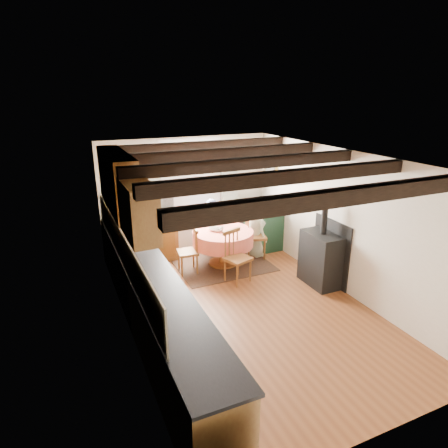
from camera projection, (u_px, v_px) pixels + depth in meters
name	position (u px, v px, depth m)	size (l,w,h in m)	color
floor	(244.00, 306.00, 6.23)	(3.60, 5.50, 0.00)	brown
ceiling	(247.00, 157.00, 5.45)	(3.60, 5.50, 0.00)	white
wall_back	(187.00, 194.00, 8.21)	(3.60, 0.00, 2.40)	silver
wall_front	(385.00, 337.00, 3.46)	(3.60, 0.00, 2.40)	silver
wall_left	(125.00, 256.00, 5.15)	(0.00, 5.50, 2.40)	silver
wall_right	(341.00, 221.00, 6.53)	(0.00, 5.50, 2.40)	silver
beam_a	(341.00, 197.00, 3.75)	(3.60, 0.16, 0.16)	black
beam_b	(285.00, 177.00, 4.61)	(3.60, 0.16, 0.16)	black
beam_c	(247.00, 163.00, 5.48)	(3.60, 0.16, 0.16)	black
beam_d	(219.00, 153.00, 6.34)	(3.60, 0.16, 0.16)	black
beam_e	(198.00, 146.00, 7.21)	(3.60, 0.16, 0.16)	black
splash_left	(122.00, 248.00, 5.42)	(0.02, 4.50, 0.55)	beige
splash_back	(140.00, 200.00, 7.81)	(1.40, 0.02, 0.55)	beige
base_cabinet_left	(151.00, 302.00, 5.51)	(0.60, 5.30, 0.88)	brown
base_cabinet_back	(143.00, 240.00, 7.80)	(1.30, 0.60, 0.88)	brown
worktop_left	(150.00, 272.00, 5.37)	(0.64, 5.30, 0.04)	black
worktop_back	(142.00, 218.00, 7.63)	(1.30, 0.64, 0.04)	black
wall_cabinet_glass	(117.00, 181.00, 6.01)	(0.34, 1.80, 0.90)	brown
wall_cabinet_solid	(139.00, 210.00, 4.73)	(0.34, 0.90, 0.70)	brown
window_frame	(191.00, 176.00, 8.11)	(1.34, 0.03, 1.54)	white
window_pane	(191.00, 175.00, 8.11)	(1.20, 0.01, 1.40)	white
curtain_left	(153.00, 204.00, 7.87)	(0.35, 0.10, 2.10)	#A8B5A1
curtain_right	(229.00, 195.00, 8.53)	(0.35, 0.10, 2.10)	#A8B5A1
curtain_rod	(191.00, 147.00, 7.84)	(0.03, 0.03, 2.00)	black
wall_picture	(271.00, 168.00, 8.34)	(0.04, 0.50, 0.60)	gold
wall_plate	(232.00, 167.00, 8.43)	(0.30, 0.30, 0.02)	silver
rug	(223.00, 264.00, 7.72)	(1.80, 1.40, 0.01)	#492B1C
dining_table	(223.00, 248.00, 7.61)	(1.18, 1.18, 0.71)	#D56A52
chair_near	(238.00, 257.00, 6.90)	(0.41, 0.43, 0.96)	brown
chair_left	(188.00, 250.00, 7.27)	(0.38, 0.40, 0.89)	brown
chair_right	(255.00, 234.00, 7.92)	(0.43, 0.45, 1.00)	brown
aga_range	(258.00, 224.00, 8.56)	(0.69, 1.07, 0.99)	#1A3E2A
cast_iron_stove	(322.00, 245.00, 6.73)	(0.45, 0.74, 1.49)	black
child_far	(211.00, 227.00, 8.05)	(0.44, 0.29, 1.21)	#3C4164
child_right	(256.00, 229.00, 7.97)	(0.57, 0.37, 1.16)	beige
bowl_a	(214.00, 229.00, 7.52)	(0.22, 0.22, 0.05)	silver
bowl_b	(217.00, 230.00, 7.47)	(0.18, 0.18, 0.05)	silver
cup	(222.00, 229.00, 7.47)	(0.09, 0.09, 0.08)	silver
canister_tall	(128.00, 212.00, 7.50)	(0.15, 0.15, 0.26)	#262628
canister_wide	(144.00, 210.00, 7.76)	(0.17, 0.17, 0.19)	#262628
canister_slim	(152.00, 209.00, 7.68)	(0.11, 0.11, 0.30)	#262628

